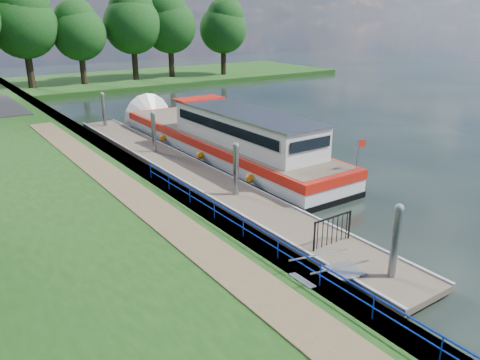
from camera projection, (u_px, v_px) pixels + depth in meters
ground at (378, 280)px, 15.80m from camera, size 160.00×160.00×0.00m
bank_edge at (132, 169)px, 25.92m from camera, size 1.10×90.00×0.78m
far_bank at (127, 80)px, 62.43m from camera, size 60.00×18.00×0.60m
footpath at (155, 211)px, 19.36m from camera, size 1.60×40.00×0.05m
blue_fence at (260, 233)px, 16.20m from camera, size 0.04×18.04×0.72m
pontoon at (190, 174)px, 25.81m from camera, size 2.50×30.00×0.56m
mooring_piles at (189, 155)px, 25.44m from camera, size 0.30×27.30×3.55m
gangway at (329, 274)px, 14.98m from camera, size 2.58×1.00×0.92m
gate_panel at (333, 226)px, 17.12m from camera, size 1.85×0.05×1.15m
barge at (218, 138)px, 29.62m from camera, size 4.36×21.15×4.78m
horizon_trees at (12, 20)px, 49.99m from camera, size 54.38×10.03×12.87m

